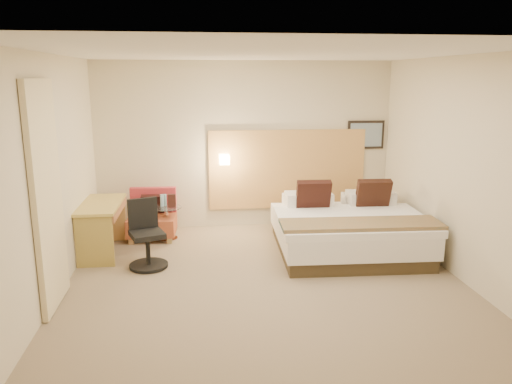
{
  "coord_description": "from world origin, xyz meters",
  "views": [
    {
      "loc": [
        -0.79,
        -5.55,
        2.45
      ],
      "look_at": [
        -0.04,
        0.66,
        1.0
      ],
      "focal_mm": 35.0,
      "sensor_mm": 36.0,
      "label": 1
    }
  ],
  "objects": [
    {
      "name": "floor",
      "position": [
        0.0,
        0.0,
        -0.01
      ],
      "size": [
        4.8,
        5.0,
        0.02
      ],
      "primitive_type": "cube",
      "color": "#7B6953",
      "rests_on": "ground"
    },
    {
      "name": "ceiling",
      "position": [
        0.0,
        0.0,
        2.71
      ],
      "size": [
        4.8,
        5.0,
        0.02
      ],
      "primitive_type": "cube",
      "color": "white",
      "rests_on": "floor"
    },
    {
      "name": "wall_back",
      "position": [
        0.0,
        2.51,
        1.35
      ],
      "size": [
        4.8,
        0.02,
        2.7
      ],
      "primitive_type": "cube",
      "color": "beige",
      "rests_on": "floor"
    },
    {
      "name": "wall_front",
      "position": [
        0.0,
        -2.51,
        1.35
      ],
      "size": [
        4.8,
        0.02,
        2.7
      ],
      "primitive_type": "cube",
      "color": "beige",
      "rests_on": "floor"
    },
    {
      "name": "wall_left",
      "position": [
        -2.41,
        0.0,
        1.35
      ],
      "size": [
        0.02,
        5.0,
        2.7
      ],
      "primitive_type": "cube",
      "color": "beige",
      "rests_on": "floor"
    },
    {
      "name": "wall_right",
      "position": [
        2.41,
        0.0,
        1.35
      ],
      "size": [
        0.02,
        5.0,
        2.7
      ],
      "primitive_type": "cube",
      "color": "beige",
      "rests_on": "floor"
    },
    {
      "name": "headboard_panel",
      "position": [
        0.7,
        2.47,
        0.95
      ],
      "size": [
        2.6,
        0.04,
        1.3
      ],
      "primitive_type": "cube",
      "color": "tan",
      "rests_on": "wall_back"
    },
    {
      "name": "art_frame",
      "position": [
        2.02,
        2.48,
        1.5
      ],
      "size": [
        0.62,
        0.03,
        0.47
      ],
      "primitive_type": "cube",
      "color": "black",
      "rests_on": "wall_back"
    },
    {
      "name": "art_canvas",
      "position": [
        2.02,
        2.46,
        1.5
      ],
      "size": [
        0.54,
        0.01,
        0.39
      ],
      "primitive_type": "cube",
      "color": "#768EA3",
      "rests_on": "wall_back"
    },
    {
      "name": "lamp_arm",
      "position": [
        -0.35,
        2.42,
        1.15
      ],
      "size": [
        0.02,
        0.12,
        0.02
      ],
      "primitive_type": "cylinder",
      "rotation": [
        1.57,
        0.0,
        0.0
      ],
      "color": "silver",
      "rests_on": "wall_back"
    },
    {
      "name": "lamp_shade",
      "position": [
        -0.35,
        2.36,
        1.15
      ],
      "size": [
        0.15,
        0.15,
        0.15
      ],
      "primitive_type": "cube",
      "color": "beige",
      "rests_on": "wall_back"
    },
    {
      "name": "curtain",
      "position": [
        -2.36,
        -0.25,
        1.22
      ],
      "size": [
        0.06,
        0.9,
        2.42
      ],
      "primitive_type": "cube",
      "color": "beige",
      "rests_on": "wall_left"
    },
    {
      "name": "bottle_a",
      "position": [
        -1.33,
        1.95,
        0.6
      ],
      "size": [
        0.06,
        0.06,
        0.18
      ],
      "primitive_type": "cylinder",
      "rotation": [
        0.0,
        0.0,
        -0.08
      ],
      "color": "#9BCCF0",
      "rests_on": "side_table"
    },
    {
      "name": "bottle_b",
      "position": [
        -1.3,
        1.97,
        0.6
      ],
      "size": [
        0.06,
        0.06,
        0.18
      ],
      "primitive_type": "cylinder",
      "rotation": [
        0.0,
        0.0,
        -0.08
      ],
      "color": "#83B8CB",
      "rests_on": "side_table"
    },
    {
      "name": "menu_folder",
      "position": [
        -1.18,
        1.88,
        0.61
      ],
      "size": [
        0.12,
        0.06,
        0.2
      ],
      "primitive_type": "cube",
      "rotation": [
        0.0,
        0.0,
        -0.08
      ],
      "color": "#371A16",
      "rests_on": "side_table"
    },
    {
      "name": "bed",
      "position": [
        1.32,
        1.07,
        0.32
      ],
      "size": [
        2.11,
        2.06,
        0.99
      ],
      "color": "#392E1C",
      "rests_on": "floor"
    },
    {
      "name": "lounge_chair",
      "position": [
        -1.5,
        2.01,
        0.3
      ],
      "size": [
        0.74,
        0.66,
        0.75
      ],
      "color": "tan",
      "rests_on": "floor"
    },
    {
      "name": "side_table",
      "position": [
        -1.27,
        1.89,
        0.28
      ],
      "size": [
        0.49,
        0.49,
        0.51
      ],
      "color": "white",
      "rests_on": "floor"
    },
    {
      "name": "desk",
      "position": [
        -2.11,
        1.37,
        0.57
      ],
      "size": [
        0.55,
        1.17,
        0.73
      ],
      "color": "tan",
      "rests_on": "floor"
    },
    {
      "name": "desk_chair",
      "position": [
        -1.47,
        0.78,
        0.37
      ],
      "size": [
        0.64,
        0.64,
        0.89
      ],
      "color": "black",
      "rests_on": "floor"
    }
  ]
}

